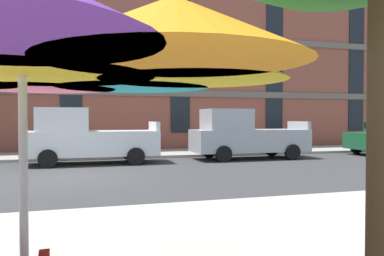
% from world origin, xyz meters
% --- Properties ---
extents(ground_plane, '(120.00, 120.00, 0.00)m').
position_xyz_m(ground_plane, '(0.00, 0.00, 0.00)').
color(ground_plane, '#38383A').
extents(sidewalk_far, '(56.00, 3.60, 0.12)m').
position_xyz_m(sidewalk_far, '(0.00, 6.80, 0.06)').
color(sidewalk_far, '#9E998E').
rests_on(sidewalk_far, ground).
extents(apartment_building, '(40.96, 12.08, 16.00)m').
position_xyz_m(apartment_building, '(0.00, 14.99, 8.00)').
color(apartment_building, '#934C3D').
rests_on(apartment_building, ground).
extents(pickup_white, '(5.10, 2.12, 2.20)m').
position_xyz_m(pickup_white, '(0.69, 3.70, 1.03)').
color(pickup_white, silver).
rests_on(pickup_white, ground).
extents(pickup_silver, '(5.10, 2.12, 2.20)m').
position_xyz_m(pickup_silver, '(7.43, 3.70, 1.03)').
color(pickup_silver, '#A8AAB2').
rests_on(pickup_silver, ground).
extents(patio_umbrella, '(3.93, 3.93, 2.53)m').
position_xyz_m(patio_umbrella, '(0.15, -9.00, 2.27)').
color(patio_umbrella, silver).
rests_on(patio_umbrella, ground).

